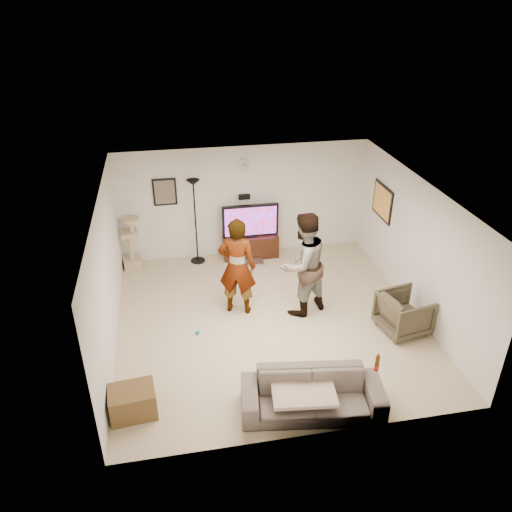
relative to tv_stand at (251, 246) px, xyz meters
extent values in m
cube|color=#BCA58F|center=(-0.10, -2.50, -0.27)|extent=(5.50, 5.50, 0.02)
cube|color=silver|center=(-0.10, -2.50, 2.25)|extent=(5.50, 5.50, 0.02)
cube|color=white|center=(-0.10, 0.25, 0.99)|extent=(5.50, 0.04, 2.50)
cube|color=white|center=(-0.10, -5.25, 0.99)|extent=(5.50, 0.04, 2.50)
cube|color=white|center=(-2.85, -2.50, 0.99)|extent=(0.04, 5.50, 2.50)
cube|color=white|center=(2.65, -2.50, 0.99)|extent=(0.04, 5.50, 2.50)
cylinder|color=white|center=(-0.10, 0.22, 1.84)|extent=(0.26, 0.04, 0.26)
cube|color=black|center=(-0.10, 0.19, 1.12)|extent=(0.25, 0.10, 0.10)
cube|color=#5D5549|center=(-1.80, 0.23, 1.34)|extent=(0.42, 0.03, 0.52)
cube|color=#F1A347|center=(2.63, -0.90, 1.24)|extent=(0.03, 0.78, 0.62)
cube|color=black|center=(0.00, 0.00, 0.00)|extent=(1.23, 0.45, 0.51)
cube|color=silver|center=(0.01, -0.40, -0.22)|extent=(0.40, 0.30, 0.07)
cube|color=black|center=(0.00, 0.00, 0.63)|extent=(1.25, 0.08, 0.74)
cube|color=#573DF7|center=(0.00, -0.04, 0.63)|extent=(1.15, 0.01, 0.65)
cylinder|color=black|center=(-1.21, -0.02, 0.70)|extent=(0.32, 0.32, 1.92)
cube|color=tan|center=(-2.63, -0.01, 0.34)|extent=(0.42, 0.42, 1.19)
imported|color=#B3B3B3|center=(-0.62, -2.09, 0.70)|extent=(0.81, 0.66, 1.90)
imported|color=navy|center=(0.56, -2.32, 0.75)|extent=(1.20, 1.10, 2.01)
imported|color=#5B5048|center=(0.05, -4.80, 0.04)|extent=(2.14, 1.08, 0.60)
cube|color=beige|center=(-0.09, -4.80, 0.15)|extent=(0.98, 0.80, 0.06)
cylinder|color=#44270A|center=(0.99, -4.80, 0.47)|extent=(0.06, 0.06, 0.25)
imported|color=#41392A|center=(2.18, -3.24, 0.11)|extent=(0.93, 0.92, 0.73)
cube|color=brown|center=(-2.50, -4.39, -0.04)|extent=(0.70, 0.55, 0.43)
sphere|color=teal|center=(-1.44, -2.70, -0.22)|extent=(0.08, 0.08, 0.08)
camera|label=1|loc=(-1.74, -9.96, 5.25)|focal=35.30mm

